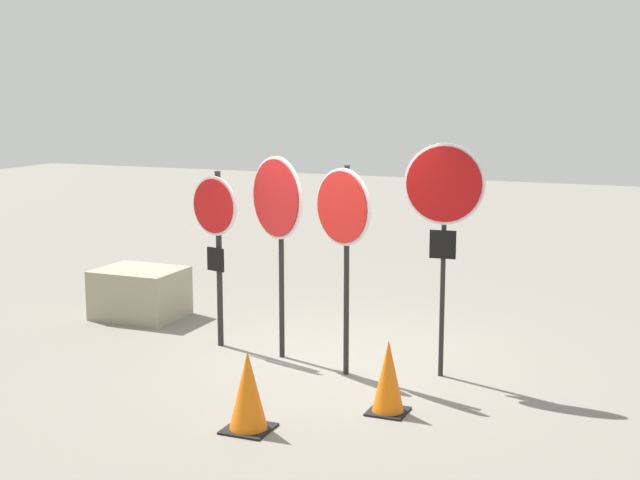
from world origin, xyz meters
The scene contains 8 objects.
ground_plane centered at (0.00, 0.00, 0.00)m, with size 40.00×40.00×0.00m, color gray.
stop_sign_0 centered at (-1.40, 0.09, 1.45)m, with size 0.67×0.23×2.07m.
stop_sign_1 centered at (-0.55, -0.04, 1.70)m, with size 0.80×0.48×2.28m.
stop_sign_2 centered at (0.34, -0.34, 1.66)m, with size 0.73×0.38×2.23m.
stop_sign_3 centered at (1.31, -0.01, 1.88)m, with size 0.83×0.14×2.46m.
traffic_cone_0 centered at (1.13, -1.21, 0.35)m, with size 0.36×0.36×0.71m.
traffic_cone_1 centered at (0.12, -2.09, 0.36)m, with size 0.41×0.41×0.73m.
storage_crate centered at (-3.02, 0.89, 0.32)m, with size 1.10×0.87×0.65m.
Camera 1 is at (3.60, -8.82, 3.02)m, focal length 50.00 mm.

